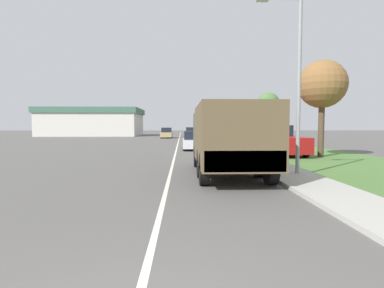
{
  "coord_description": "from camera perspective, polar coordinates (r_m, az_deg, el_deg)",
  "views": [
    {
      "loc": [
        0.48,
        -1.78,
        1.86
      ],
      "look_at": [
        0.89,
        10.97,
        1.11
      ],
      "focal_mm": 28.0,
      "sensor_mm": 36.0,
      "label": 1
    }
  ],
  "objects": [
    {
      "name": "car_fourth_ahead",
      "position": [
        60.72,
        -0.4,
        2.29
      ],
      "size": [
        1.7,
        4.83,
        1.49
      ],
      "color": "black",
      "rests_on": "ground"
    },
    {
      "name": "sidewalk_right",
      "position": [
        42.01,
        3.64,
        0.94
      ],
      "size": [
        1.8,
        120.0,
        0.12
      ],
      "color": "#ADAAA3",
      "rests_on": "ground"
    },
    {
      "name": "pickup_truck",
      "position": [
        20.51,
        16.44,
        0.55
      ],
      "size": [
        1.98,
        5.18,
        1.91
      ],
      "color": "maroon",
      "rests_on": "grass_strip_right"
    },
    {
      "name": "ground_plane",
      "position": [
        41.82,
        -2.51,
        0.85
      ],
      "size": [
        180.0,
        180.0,
        0.0
      ],
      "primitive_type": "plane",
      "color": "#565451"
    },
    {
      "name": "car_second_ahead",
      "position": [
        39.74,
        -0.02,
        1.82
      ],
      "size": [
        1.76,
        4.58,
        1.72
      ],
      "color": "tan",
      "rests_on": "ground"
    },
    {
      "name": "tree_far_right",
      "position": [
        34.25,
        14.34,
        7.38
      ],
      "size": [
        2.44,
        2.44,
        5.54
      ],
      "color": "brown",
      "rests_on": "grass_strip_right"
    },
    {
      "name": "car_third_ahead",
      "position": [
        47.48,
        -4.87,
        2.03
      ],
      "size": [
        1.76,
        4.18,
        1.64
      ],
      "color": "tan",
      "rests_on": "ground"
    },
    {
      "name": "military_truck",
      "position": [
        11.51,
        6.88,
        1.53
      ],
      "size": [
        2.42,
        6.53,
        2.61
      ],
      "color": "#474C38",
      "rests_on": "ground"
    },
    {
      "name": "car_farthest_ahead",
      "position": [
        69.78,
        -0.48,
        2.44
      ],
      "size": [
        1.78,
        4.89,
        1.51
      ],
      "color": "navy",
      "rests_on": "ground"
    },
    {
      "name": "car_nearest_ahead",
      "position": [
        23.94,
        0.49,
        0.54
      ],
      "size": [
        1.88,
        4.02,
        1.47
      ],
      "color": "silver",
      "rests_on": "ground"
    },
    {
      "name": "lamp_post",
      "position": [
        11.84,
        18.74,
        13.73
      ],
      "size": [
        1.69,
        0.24,
        6.49
      ],
      "color": "gray",
      "rests_on": "sidewalk_right"
    },
    {
      "name": "tree_mid_right",
      "position": [
        19.77,
        23.57,
        10.27
      ],
      "size": [
        2.84,
        2.84,
        5.77
      ],
      "color": "#4C3D2D",
      "rests_on": "grass_strip_right"
    },
    {
      "name": "lane_centre_stripe",
      "position": [
        41.82,
        -2.51,
        0.85
      ],
      "size": [
        0.12,
        120.0,
        0.0
      ],
      "color": "silver",
      "rests_on": "ground"
    },
    {
      "name": "grass_strip_right",
      "position": [
        42.66,
        9.53,
        0.87
      ],
      "size": [
        7.0,
        120.0,
        0.02
      ],
      "color": "#4C7538",
      "rests_on": "ground"
    },
    {
      "name": "building_distant",
      "position": [
        62.31,
        -18.28,
        4.0
      ],
      "size": [
        18.67,
        12.65,
        5.32
      ],
      "color": "beige",
      "rests_on": "ground"
    }
  ]
}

